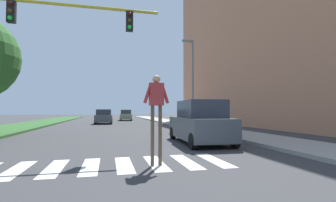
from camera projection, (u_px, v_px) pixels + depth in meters
ground_plane at (108, 124)px, 28.44m from camera, size 140.00×140.00×0.00m
crosswalk at (108, 165)px, 6.84m from camera, size 6.75×2.20×0.01m
median_strip at (29, 125)px, 24.73m from camera, size 4.24×64.00×0.15m
apartment_block_right at (292, 8)px, 25.31m from camera, size 11.25×38.22×23.75m
sidewalk_right at (177, 123)px, 28.27m from camera, size 3.00×64.00×0.15m
traffic_light_gantry at (8, 33)px, 9.02m from camera, size 7.85×0.30×6.00m
street_lamp_right at (192, 75)px, 21.64m from camera, size 1.02×0.24×7.50m
pedestrian_performer at (156, 105)px, 6.89m from camera, size 0.75×0.27×2.49m
suv_crossing at (200, 123)px, 11.60m from camera, size 2.14×4.67×1.97m
sedan_midblock at (104, 117)px, 28.46m from camera, size 2.00×4.06×1.63m
sedan_distant at (126, 115)px, 37.80m from camera, size 2.05×4.45×1.62m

